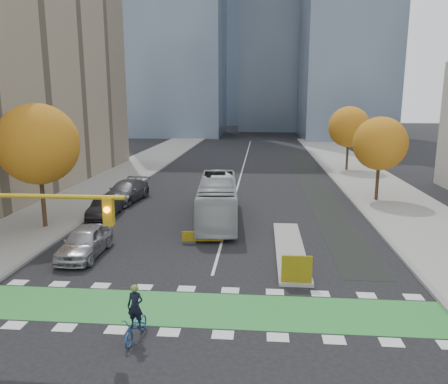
% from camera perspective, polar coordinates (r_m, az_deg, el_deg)
% --- Properties ---
extents(ground, '(300.00, 300.00, 0.00)m').
position_cam_1_polar(ground, '(17.24, -3.50, -17.32)').
color(ground, black).
rests_on(ground, ground).
extents(sidewalk_west, '(7.00, 120.00, 0.15)m').
position_cam_1_polar(sidewalk_west, '(39.17, -18.98, -0.97)').
color(sidewalk_west, gray).
rests_on(sidewalk_west, ground).
extents(sidewalk_east, '(7.00, 120.00, 0.15)m').
position_cam_1_polar(sidewalk_east, '(37.55, 22.17, -1.75)').
color(sidewalk_east, gray).
rests_on(sidewalk_east, ground).
extents(curb_west, '(0.30, 120.00, 0.16)m').
position_cam_1_polar(curb_west, '(37.89, -14.13, -1.10)').
color(curb_west, gray).
rests_on(curb_west, ground).
extents(curb_east, '(0.30, 120.00, 0.16)m').
position_cam_1_polar(curb_east, '(36.66, 16.94, -1.69)').
color(curb_east, gray).
rests_on(curb_east, ground).
extents(bike_crossing, '(20.00, 3.00, 0.01)m').
position_cam_1_polar(bike_crossing, '(18.54, -2.80, -15.05)').
color(bike_crossing, '#2D8A38').
rests_on(bike_crossing, ground).
extents(centre_line, '(0.15, 70.00, 0.01)m').
position_cam_1_polar(centre_line, '(55.54, 2.52, 3.28)').
color(centre_line, silver).
rests_on(centre_line, ground).
extents(bike_lane_paint, '(2.50, 50.00, 0.01)m').
position_cam_1_polar(bike_lane_paint, '(45.93, 11.36, 1.21)').
color(bike_lane_paint, black).
rests_on(bike_lane_paint, ground).
extents(median_island, '(1.60, 10.00, 0.16)m').
position_cam_1_polar(median_island, '(25.33, 8.59, -7.38)').
color(median_island, gray).
rests_on(median_island, ground).
extents(hazard_board, '(1.40, 0.12, 1.30)m').
position_cam_1_polar(hazard_board, '(20.60, 9.48, -9.92)').
color(hazard_board, yellow).
rests_on(hazard_board, median_island).
extents(tower_far, '(26.00, 26.00, 80.00)m').
position_cam_1_polar(tower_far, '(158.16, 2.78, 23.53)').
color(tower_far, '#47566B').
rests_on(tower_far, ground).
extents(tree_west, '(5.20, 5.20, 8.22)m').
position_cam_1_polar(tree_west, '(30.55, -23.11, 5.77)').
color(tree_west, '#332114').
rests_on(tree_west, ground).
extents(tree_east_near, '(4.40, 4.40, 7.08)m').
position_cam_1_polar(tree_east_near, '(38.28, 19.71, 5.97)').
color(tree_east_near, '#332114').
rests_on(tree_east_near, ground).
extents(tree_east_far, '(4.80, 4.80, 7.65)m').
position_cam_1_polar(tree_east_far, '(53.92, 16.00, 8.17)').
color(tree_east_far, '#332114').
rests_on(tree_east_far, ground).
extents(cyclist, '(0.87, 1.88, 2.10)m').
position_cam_1_polar(cyclist, '(16.49, -11.43, -16.22)').
color(cyclist, navy).
rests_on(cyclist, ground).
extents(bus, '(3.42, 11.09, 3.04)m').
position_cam_1_polar(bus, '(30.82, -0.82, -0.95)').
color(bus, '#AFB5B7').
rests_on(bus, ground).
extents(parked_car_a, '(2.00, 4.84, 1.64)m').
position_cam_1_polar(parked_car_a, '(25.16, -17.72, -6.20)').
color(parked_car_a, '#A7A7AC').
rests_on(parked_car_a, ground).
extents(parked_car_b, '(1.66, 4.46, 1.46)m').
position_cam_1_polar(parked_car_b, '(32.97, -15.25, -1.93)').
color(parked_car_b, black).
rests_on(parked_car_b, ground).
extents(parked_car_c, '(3.12, 6.17, 1.72)m').
position_cam_1_polar(parked_car_c, '(37.55, -12.67, 0.08)').
color(parked_car_c, '#4A4A4F').
rests_on(parked_car_c, ground).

